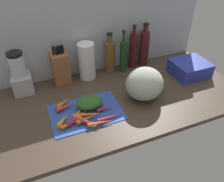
{
  "coord_description": "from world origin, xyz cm",
  "views": [
    {
      "loc": [
        -45.35,
        -107.49,
        91.71
      ],
      "look_at": [
        -4.59,
        -7.97,
        11.63
      ],
      "focal_mm": 36.36,
      "sensor_mm": 36.0,
      "label": 1
    }
  ],
  "objects": [
    {
      "name": "knife_block",
      "position": [
        -27.13,
        30.95,
        11.51
      ],
      "size": [
        11.01,
        13.47,
        27.85
      ],
      "color": "brown",
      "rests_on": "ground_plane"
    },
    {
      "name": "carrot_2",
      "position": [
        -23.83,
        -5.62,
        1.84
      ],
      "size": [
        9.01,
        9.76,
        2.09
      ],
      "primitive_type": "cone",
      "rotation": [
        0.0,
        1.57,
        0.84
      ],
      "color": "orange",
      "rests_on": "cutting_board"
    },
    {
      "name": "carrot_11",
      "position": [
        -35.72,
        -11.41,
        2.4
      ],
      "size": [
        9.91,
        10.29,
        3.19
      ],
      "primitive_type": "cone",
      "rotation": [
        0.0,
        1.57,
        0.82
      ],
      "color": "orange",
      "rests_on": "cutting_board"
    },
    {
      "name": "blender_appliance",
      "position": [
        -53.49,
        28.38,
        12.5
      ],
      "size": [
        12.64,
        12.64,
        29.09
      ],
      "color": "#B2B2B7",
      "rests_on": "ground_plane"
    },
    {
      "name": "carrot_6",
      "position": [
        -31.01,
        -14.96,
        2.07
      ],
      "size": [
        15.15,
        5.96,
        2.54
      ],
      "primitive_type": "cone",
      "rotation": [
        0.0,
        1.57,
        0.24
      ],
      "color": "orange",
      "rests_on": "cutting_board"
    },
    {
      "name": "carrot_greens_pile",
      "position": [
        -17.87,
        -4.2,
        4.25
      ],
      "size": [
        16.29,
        12.53,
        6.89
      ],
      "primitive_type": "ellipsoid",
      "color": "#2D6023",
      "rests_on": "cutting_board"
    },
    {
      "name": "ground_plane",
      "position": [
        0.0,
        0.0,
        -1.5
      ],
      "size": [
        170.0,
        80.0,
        3.0
      ],
      "primitive_type": "cube",
      "color": "#47382B"
    },
    {
      "name": "bottle_0",
      "position": [
        9.68,
        31.22,
        12.71
      ],
      "size": [
        7.47,
        7.47,
        30.51
      ],
      "color": "brown",
      "rests_on": "ground_plane"
    },
    {
      "name": "dish_rack",
      "position": [
        62.74,
        4.66,
        5.11
      ],
      "size": [
        25.26,
        22.67,
        10.23
      ],
      "primitive_type": "cube",
      "color": "#2838AD",
      "rests_on": "ground_plane"
    },
    {
      "name": "bottle_2",
      "position": [
        28.74,
        31.18,
        14.13
      ],
      "size": [
        6.07,
        6.07,
        33.44
      ],
      "color": "#471919",
      "rests_on": "ground_plane"
    },
    {
      "name": "paper_towel_roll",
      "position": [
        -8.55,
        29.5,
        13.24
      ],
      "size": [
        11.76,
        11.76,
        26.47
      ],
      "primitive_type": "cylinder",
      "color": "white",
      "rests_on": "ground_plane"
    },
    {
      "name": "carrot_3",
      "position": [
        -31.89,
        -0.7,
        2.42
      ],
      "size": [
        11.99,
        5.35,
        3.23
      ],
      "primitive_type": "cone",
      "rotation": [
        0.0,
        1.57,
        0.19
      ],
      "color": "red",
      "rests_on": "cutting_board"
    },
    {
      "name": "wall_back",
      "position": [
        0.0,
        38.5,
        30.0
      ],
      "size": [
        170.0,
        3.0,
        60.0
      ],
      "primitive_type": "cube",
      "color": "#ADB7C1",
      "rests_on": "ground_plane"
    },
    {
      "name": "cutting_board",
      "position": [
        -21.27,
        -7.56,
        0.4
      ],
      "size": [
        42.57,
        29.51,
        0.8
      ],
      "primitive_type": "cube",
      "color": "#2D51B7",
      "rests_on": "ground_plane"
    },
    {
      "name": "carrot_5",
      "position": [
        -9.47,
        -10.76,
        1.94
      ],
      "size": [
        11.66,
        2.56,
        2.29
      ],
      "primitive_type": "cone",
      "rotation": [
        0.0,
        1.57,
        -0.02
      ],
      "color": "#B2264C",
      "rests_on": "cutting_board"
    },
    {
      "name": "carrot_10",
      "position": [
        -26.77,
        -11.7,
        2.44
      ],
      "size": [
        16.73,
        11.36,
        3.29
      ],
      "primitive_type": "cone",
      "rotation": [
        0.0,
        1.57,
        0.51
      ],
      "color": "#B2264C",
      "rests_on": "cutting_board"
    },
    {
      "name": "carrot_9",
      "position": [
        -22.59,
        -15.09,
        2.19
      ],
      "size": [
        14.09,
        5.53,
        2.78
      ],
      "primitive_type": "cone",
      "rotation": [
        0.0,
        1.57,
        0.2
      ],
      "color": "orange",
      "rests_on": "cutting_board"
    },
    {
      "name": "carrot_1",
      "position": [
        -23.96,
        -17.86,
        2.44
      ],
      "size": [
        14.83,
        12.56,
        3.27
      ],
      "primitive_type": "cone",
      "rotation": [
        0.0,
        1.57,
        -0.66
      ],
      "color": "#B2264C",
      "rests_on": "cutting_board"
    },
    {
      "name": "carrot_4",
      "position": [
        -10.05,
        -18.91,
        2.0
      ],
      "size": [
        16.08,
        2.99,
        2.41
      ],
      "primitive_type": "cone",
      "rotation": [
        0.0,
        1.57,
        0.04
      ],
      "color": "#B2264C",
      "rests_on": "cutting_board"
    },
    {
      "name": "bottle_3",
      "position": [
        38.09,
        31.13,
        14.41
      ],
      "size": [
        7.54,
        7.54,
        33.43
      ],
      "color": "#471919",
      "rests_on": "ground_plane"
    },
    {
      "name": "carrot_12",
      "position": [
        -32.17,
        3.48,
        2.55
      ],
      "size": [
        11.09,
        9.27,
        3.51
      ],
      "primitive_type": "cone",
      "rotation": [
        0.0,
        1.57,
        0.62
      ],
      "color": "orange",
      "rests_on": "cutting_board"
    },
    {
      "name": "bottle_1",
      "position": [
        18.83,
        27.59,
        12.94
      ],
      "size": [
        5.03,
        5.03,
        32.42
      ],
      "color": "#19421E",
      "rests_on": "ground_plane"
    },
    {
      "name": "carrot_7",
      "position": [
        -24.01,
        -17.06,
        2.3
      ],
      "size": [
        12.56,
        14.45,
        2.99
      ],
      "primitive_type": "cone",
      "rotation": [
        0.0,
        1.57,
        -0.89
      ],
      "color": "orange",
      "rests_on": "cutting_board"
    },
    {
      "name": "carrot_0",
      "position": [
        -16.67,
        -21.03,
        1.99
      ],
      "size": [
        15.3,
        3.82,
        2.38
      ],
      "primitive_type": "cone",
      "rotation": [
        0.0,
        1.57,
        -0.1
      ],
      "color": "orange",
      "rests_on": "cutting_board"
    },
    {
      "name": "winter_squash",
      "position": [
        17.66,
        -7.35,
        10.55
      ],
      "size": [
        24.01,
        22.26,
        21.11
      ],
      "primitive_type": "ellipsoid",
      "color": "#B2B7A8",
      "rests_on": "ground_plane"
    },
    {
      "name": "carrot_8",
      "position": [
        -21.31,
        -12.51,
        2.47
      ],
      "size": [
        17.98,
        7.42,
        3.34
      ],
      "primitive_type": "cone",
      "rotation": [
        0.0,
        1.57,
        -0.24
      ],
      "color": "orange",
      "rests_on": "cutting_board"
    }
  ]
}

